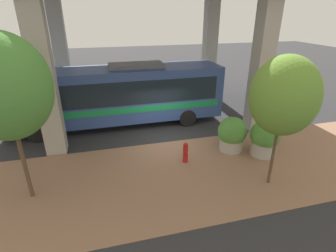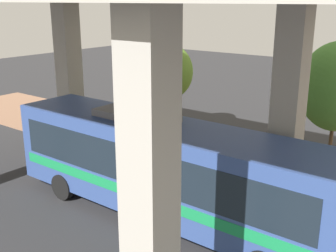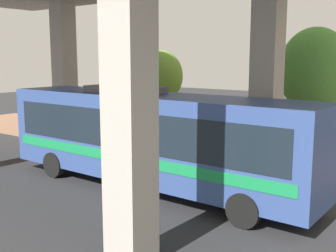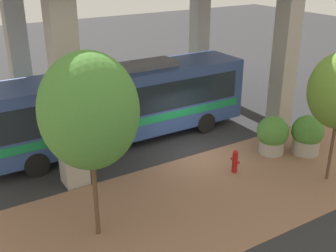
{
  "view_description": "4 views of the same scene",
  "coord_description": "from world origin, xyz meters",
  "px_view_note": "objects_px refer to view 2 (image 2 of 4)",
  "views": [
    {
      "loc": [
        -11.79,
        3.0,
        6.34
      ],
      "look_at": [
        0.16,
        -0.14,
        0.85
      ],
      "focal_mm": 28.0,
      "sensor_mm": 36.0,
      "label": 1
    },
    {
      "loc": [
        13.32,
        10.28,
        7.29
      ],
      "look_at": [
        0.68,
        0.62,
        2.5
      ],
      "focal_mm": 45.0,
      "sensor_mm": 36.0,
      "label": 2
    },
    {
      "loc": [
        14.18,
        11.49,
        4.65
      ],
      "look_at": [
        0.98,
        1.46,
        1.94
      ],
      "focal_mm": 45.0,
      "sensor_mm": 36.0,
      "label": 3
    },
    {
      "loc": [
        -13.4,
        9.77,
        8.31
      ],
      "look_at": [
        0.96,
        0.9,
        1.21
      ],
      "focal_mm": 45.0,
      "sensor_mm": 36.0,
      "label": 4
    }
  ],
  "objects_px": {
    "bus": "(164,165)",
    "street_tree_far": "(171,72)",
    "planter_front": "(140,135)",
    "planter_middle": "(132,127)",
    "fire_hydrant": "(187,150)"
  },
  "relations": [
    {
      "from": "planter_front",
      "to": "planter_middle",
      "type": "xyz_separation_m",
      "value": [
        -0.81,
        -1.26,
        0.02
      ]
    },
    {
      "from": "fire_hydrant",
      "to": "street_tree_far",
      "type": "bearing_deg",
      "value": -130.33
    },
    {
      "from": "planter_middle",
      "to": "planter_front",
      "type": "bearing_deg",
      "value": 57.42
    },
    {
      "from": "bus",
      "to": "planter_middle",
      "type": "relative_size",
      "value": 6.96
    },
    {
      "from": "planter_front",
      "to": "planter_middle",
      "type": "bearing_deg",
      "value": -122.58
    },
    {
      "from": "planter_front",
      "to": "street_tree_far",
      "type": "distance_m",
      "value": 3.96
    },
    {
      "from": "bus",
      "to": "street_tree_far",
      "type": "xyz_separation_m",
      "value": [
        -7.38,
        -5.28,
        1.65
      ]
    },
    {
      "from": "planter_front",
      "to": "street_tree_far",
      "type": "relative_size",
      "value": 0.34
    },
    {
      "from": "bus",
      "to": "fire_hydrant",
      "type": "xyz_separation_m",
      "value": [
        -5.06,
        -2.55,
        -1.46
      ]
    },
    {
      "from": "planter_middle",
      "to": "street_tree_far",
      "type": "height_order",
      "value": "street_tree_far"
    },
    {
      "from": "street_tree_far",
      "to": "fire_hydrant",
      "type": "bearing_deg",
      "value": 49.67
    },
    {
      "from": "bus",
      "to": "street_tree_far",
      "type": "distance_m",
      "value": 9.22
    },
    {
      "from": "fire_hydrant",
      "to": "planter_middle",
      "type": "distance_m",
      "value": 3.82
    },
    {
      "from": "bus",
      "to": "fire_hydrant",
      "type": "height_order",
      "value": "bus"
    },
    {
      "from": "bus",
      "to": "planter_front",
      "type": "distance_m",
      "value": 6.9
    }
  ]
}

